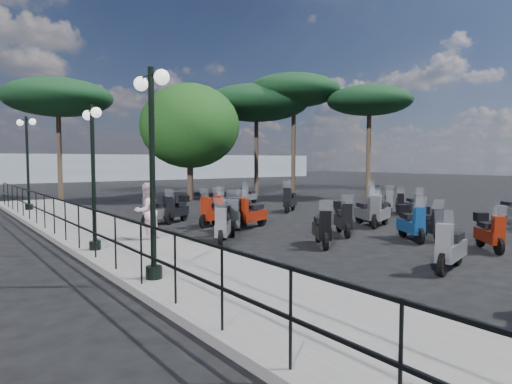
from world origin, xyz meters
TOP-DOWN VIEW (x-y plane):
  - ground at (0.00, 0.00)m, footprint 120.00×120.00m
  - sidewalk at (-6.50, 3.00)m, footprint 3.00×30.00m
  - railing at (-7.80, 2.80)m, footprint 0.04×26.04m
  - lamp_post_0 at (-7.47, -1.77)m, footprint 0.31×1.15m
  - lamp_post_1 at (-7.54, 1.66)m, footprint 0.28×1.04m
  - lamp_post_2 at (-7.21, 12.63)m, footprint 0.65×1.15m
  - pedestrian_far at (-5.92, 2.33)m, footprint 0.90×0.78m
  - scooter_2 at (-2.15, -0.72)m, footprint 1.04×1.42m
  - scooter_3 at (-4.09, 1.27)m, footprint 1.16×1.43m
  - scooter_4 at (-4.08, 5.72)m, footprint 1.58×0.95m
  - scooter_5 at (-3.24, 5.94)m, footprint 1.41×1.10m
  - scooter_7 at (-1.89, -4.33)m, footprint 1.66×0.74m
  - scooter_8 at (0.58, -1.60)m, footprint 1.03×1.50m
  - scooter_9 at (-2.93, 2.49)m, footprint 1.21×1.58m
  - scooter_10 at (-1.97, 4.45)m, footprint 1.66×0.82m
  - scooter_11 at (-0.22, 7.64)m, footprint 1.03×1.31m
  - scooter_13 at (0.98, -3.69)m, footprint 1.11×1.28m
  - scooter_14 at (1.25, -1.80)m, footprint 1.02×1.34m
  - scooter_15 at (-0.29, 0.27)m, footprint 1.10×1.46m
  - scooter_16 at (3.47, 2.05)m, footprint 1.29×0.98m
  - scooter_17 at (2.50, 6.16)m, footprint 1.51×1.20m
  - scooter_20 at (2.05, 0.72)m, footprint 1.72×0.94m
  - scooter_21 at (1.86, 1.13)m, footprint 0.90×1.61m
  - scooter_22 at (5.71, 1.88)m, footprint 0.96×1.36m
  - scooter_23 at (3.12, 10.30)m, footprint 1.36×0.83m
  - scooter_27 at (5.88, 2.73)m, footprint 1.21×1.04m
  - scooter_28 at (6.17, 3.55)m, footprint 1.23×1.10m
  - scooter_29 at (8.41, 6.26)m, footprint 1.53×0.89m
  - scooter_30 at (-1.83, 3.08)m, footprint 1.66×0.82m
  - scooter_31 at (-2.59, 4.24)m, footprint 1.66×0.82m
  - broadleaf_tree at (1.75, 14.39)m, footprint 5.80×5.80m
  - pine_0 at (8.46, 12.92)m, footprint 5.95×5.95m
  - pine_1 at (6.93, 14.90)m, footprint 6.84×6.84m
  - pine_2 at (-4.35, 19.44)m, footprint 6.36×6.36m
  - pine_3 at (11.32, 9.14)m, footprint 5.21×5.21m
  - distant_hills at (0.00, 45.00)m, footprint 70.00×8.00m

SIDE VIEW (x-z plane):
  - ground at x=0.00m, z-range 0.00..0.00m
  - sidewalk at x=-6.50m, z-range 0.00..0.15m
  - scooter_23 at x=3.12m, z-range -0.18..1.01m
  - scooter_27 at x=5.88m, z-range -0.18..1.01m
  - scooter_16 at x=3.47m, z-range -0.18..1.03m
  - scooter_28 at x=6.17m, z-range -0.19..1.05m
  - scooter_22 at x=5.71m, z-range -0.19..1.06m
  - scooter_11 at x=-0.22m, z-range -0.15..1.07m
  - scooter_2 at x=-2.15m, z-range -0.20..1.12m
  - scooter_14 at x=1.25m, z-range -0.15..1.08m
  - scooter_13 at x=0.98m, z-range -0.15..1.08m
  - scooter_7 at x=-1.89m, z-range -0.21..1.15m
  - scooter_21 at x=1.86m, z-range -0.21..1.16m
  - scooter_10 at x=-1.97m, z-range -0.21..1.17m
  - scooter_30 at x=-1.83m, z-range -0.21..1.17m
  - scooter_31 at x=-2.59m, z-range -0.21..1.17m
  - scooter_5 at x=-3.24m, z-range -0.16..1.14m
  - scooter_29 at x=8.41m, z-range -0.16..1.14m
  - scooter_8 at x=0.58m, z-range -0.16..1.17m
  - scooter_17 at x=2.50m, z-range -0.22..1.22m
  - scooter_15 at x=-0.29m, z-range -0.16..1.17m
  - scooter_20 at x=2.05m, z-range -0.22..1.23m
  - scooter_3 at x=-4.09m, z-range -0.17..1.18m
  - scooter_4 at x=-4.08m, z-range -0.17..1.19m
  - scooter_9 at x=-2.93m, z-range -0.18..1.27m
  - railing at x=-7.80m, z-range 0.35..1.45m
  - pedestrian_far at x=-5.92m, z-range 0.15..1.73m
  - distant_hills at x=0.00m, z-range 0.00..3.00m
  - lamp_post_1 at x=-7.54m, z-range 0.40..3.94m
  - lamp_post_0 at x=-7.47m, z-range 0.42..4.31m
  - lamp_post_2 at x=-7.21m, z-range 0.44..4.57m
  - broadleaf_tree at x=1.75m, z-range 0.94..7.75m
  - pine_3 at x=11.32m, z-range 2.52..9.43m
  - pine_2 at x=-4.35m, z-range 2.46..9.64m
  - pine_1 at x=6.93m, z-range 2.44..9.74m
  - pine_0 at x=8.46m, z-range 2.86..10.71m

